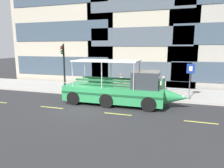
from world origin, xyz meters
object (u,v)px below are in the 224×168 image
at_px(pedestrian_near_bow, 163,83).
at_px(pedestrian_mid_left, 121,81).
at_px(parking_sign, 190,75).
at_px(traffic_light_pole, 64,63).
at_px(duck_tour_boat, 121,90).

distance_m(pedestrian_near_bow, pedestrian_mid_left, 3.74).
bearing_deg(parking_sign, traffic_light_pole, -177.81).
relative_size(parking_sign, duck_tour_boat, 0.30).
height_order(traffic_light_pole, parking_sign, traffic_light_pole).
xyz_separation_m(duck_tour_boat, pedestrian_mid_left, (-0.90, 3.58, 0.10)).
height_order(traffic_light_pole, pedestrian_mid_left, traffic_light_pole).
xyz_separation_m(parking_sign, pedestrian_near_bow, (-2.05, 0.58, -0.89)).
relative_size(duck_tour_boat, pedestrian_near_bow, 5.74).
xyz_separation_m(parking_sign, pedestrian_mid_left, (-5.79, 0.73, -0.85)).
bearing_deg(parking_sign, pedestrian_near_bow, 164.12).
bearing_deg(pedestrian_near_bow, parking_sign, -15.88).
distance_m(parking_sign, duck_tour_boat, 5.73).
distance_m(parking_sign, pedestrian_near_bow, 2.31).
distance_m(traffic_light_pole, parking_sign, 10.97).
bearing_deg(pedestrian_mid_left, pedestrian_near_bow, -2.29).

